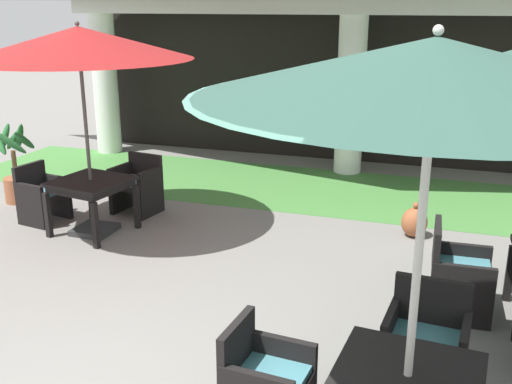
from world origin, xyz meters
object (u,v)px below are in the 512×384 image
at_px(patio_chair_near_foreground_west, 42,195).
at_px(patio_umbrella_mid_right, 434,74).
at_px(patio_chair_mid_right_north, 426,343).
at_px(patio_chair_mid_right_west, 265,384).
at_px(patio_chair_near_foreground_north, 137,185).
at_px(potted_palm_left_edge, 16,174).
at_px(patio_chair_mid_left_west, 458,274).
at_px(patio_umbrella_near_foreground, 79,44).
at_px(terracotta_urn, 414,222).
at_px(patio_table_near_foreground, 91,187).

relative_size(patio_chair_near_foreground_west, patio_umbrella_mid_right, 0.29).
xyz_separation_m(patio_chair_mid_right_north, patio_chair_mid_right_west, (-1.06, -0.90, -0.01)).
height_order(patio_chair_near_foreground_north, potted_palm_left_edge, potted_palm_left_edge).
bearing_deg(patio_chair_mid_right_north, patio_umbrella_mid_right, 90.00).
distance_m(patio_chair_near_foreground_north, patio_umbrella_mid_right, 6.26).
height_order(patio_chair_near_foreground_north, patio_chair_mid_right_west, same).
xyz_separation_m(patio_chair_near_foreground_west, patio_chair_mid_left_west, (5.61, -0.93, 0.03)).
bearing_deg(patio_chair_near_foreground_west, patio_umbrella_near_foreground, 90.00).
bearing_deg(patio_chair_near_foreground_west, potted_palm_left_edge, -113.53).
bearing_deg(patio_chair_near_foreground_west, terracotta_urn, 111.40).
bearing_deg(patio_chair_near_foreground_north, potted_palm_left_edge, 14.55).
xyz_separation_m(patio_chair_mid_right_north, potted_palm_left_edge, (-6.30, 2.92, 0.05)).
bearing_deg(patio_chair_mid_right_west, patio_chair_near_foreground_west, -121.94).
bearing_deg(patio_table_near_foreground, patio_chair_mid_right_north, -25.94).
bearing_deg(patio_chair_mid_right_west, patio_umbrella_near_foreground, -127.34).
height_order(patio_chair_near_foreground_north, patio_umbrella_mid_right, patio_umbrella_mid_right).
relative_size(patio_umbrella_near_foreground, patio_chair_near_foreground_north, 3.36).
xyz_separation_m(patio_chair_near_foreground_west, patio_chair_mid_right_north, (5.38, -2.32, 0.03)).
xyz_separation_m(patio_chair_near_foreground_north, patio_chair_near_foreground_west, (-1.09, -0.77, -0.03)).
relative_size(patio_table_near_foreground, patio_chair_near_foreground_west, 1.25).
distance_m(patio_umbrella_near_foreground, patio_chair_mid_right_west, 5.03).
bearing_deg(patio_chair_near_foreground_north, patio_chair_mid_right_west, 138.62).
relative_size(patio_chair_near_foreground_north, patio_chair_near_foreground_west, 1.03).
distance_m(patio_table_near_foreground, potted_palm_left_edge, 2.01).
distance_m(patio_chair_near_foreground_north, potted_palm_left_edge, 2.02).
relative_size(patio_chair_mid_right_north, terracotta_urn, 1.85).
distance_m(patio_chair_near_foreground_west, terracotta_urn, 5.17).
relative_size(patio_umbrella_mid_right, patio_chair_mid_right_north, 3.27).
xyz_separation_m(patio_umbrella_mid_right, terracotta_urn, (-0.24, 4.36, -2.42)).
bearing_deg(patio_table_near_foreground, patio_umbrella_near_foreground, 116.57).
bearing_deg(patio_table_near_foreground, patio_umbrella_mid_right, -35.75).
bearing_deg(patio_chair_near_foreground_north, patio_table_near_foreground, 90.00).
bearing_deg(patio_chair_near_foreground_west, patio_umbrella_mid_right, 67.70).
bearing_deg(patio_chair_near_foreground_north, patio_umbrella_mid_right, 145.54).
height_order(patio_table_near_foreground, patio_chair_mid_left_west, patio_chair_mid_left_west).
height_order(patio_chair_near_foreground_west, terracotta_urn, patio_chair_near_foreground_west).
bearing_deg(patio_umbrella_mid_right, patio_umbrella_near_foreground, 144.25).
distance_m(patio_chair_mid_left_west, patio_umbrella_mid_right, 3.26).
distance_m(patio_chair_near_foreground_west, potted_palm_left_edge, 1.10).
relative_size(patio_umbrella_mid_right, patio_chair_mid_right_west, 3.39).
bearing_deg(patio_chair_near_foreground_west, patio_chair_near_foreground_north, 134.97).
bearing_deg(patio_umbrella_near_foreground, potted_palm_left_edge, 157.73).
bearing_deg(patio_chair_near_foreground_north, patio_chair_mid_left_west, 168.99).
bearing_deg(terracotta_urn, patio_umbrella_mid_right, -86.81).
relative_size(patio_chair_near_foreground_north, patio_chair_mid_right_west, 1.00).
relative_size(potted_palm_left_edge, terracotta_urn, 2.65).
xyz_separation_m(patio_table_near_foreground, potted_palm_left_edge, (-1.85, 0.76, -0.18)).
relative_size(patio_umbrella_mid_right, potted_palm_left_edge, 2.28).
bearing_deg(patio_chair_mid_right_north, patio_chair_mid_right_west, 45.16).
bearing_deg(patio_umbrella_mid_right, patio_chair_near_foreground_north, 135.93).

